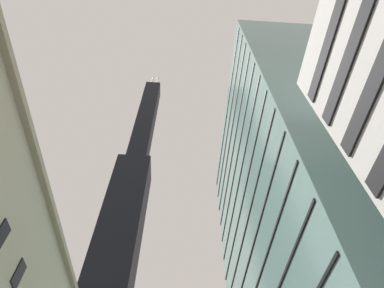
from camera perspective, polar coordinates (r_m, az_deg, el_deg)
The scene contains 2 objects.
dark_skyscraper at distance 123.62m, azimuth -13.89°, elevation -19.21°, with size 22.23×22.23×230.61m.
glass_office_midrise at distance 46.67m, azimuth 21.67°, elevation -13.18°, with size 19.85×36.83×59.55m.
Camera 1 is at (2.14, -6.94, 1.57)m, focal length 29.31 mm.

